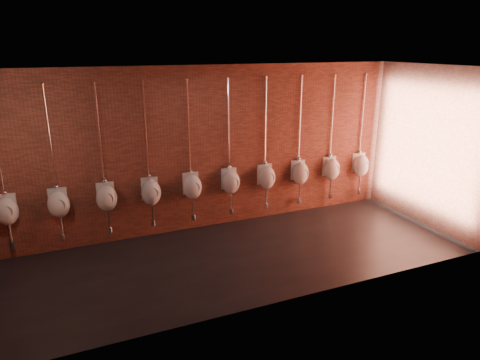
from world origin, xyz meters
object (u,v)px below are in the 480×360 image
(urinal_2, at_px, (107,197))
(urinal_5, at_px, (231,181))
(urinal_9, at_px, (361,165))
(urinal_6, at_px, (266,177))
(urinal_1, at_px, (59,203))
(urinal_7, at_px, (300,173))
(urinal_4, at_px, (192,186))
(urinal_8, at_px, (331,169))
(urinal_0, at_px, (6,210))
(urinal_3, at_px, (151,192))

(urinal_2, distance_m, urinal_5, 2.40)
(urinal_5, relative_size, urinal_9, 1.00)
(urinal_2, bearing_deg, urinal_6, 0.00)
(urinal_1, relative_size, urinal_7, 1.00)
(urinal_1, height_order, urinal_6, same)
(urinal_2, relative_size, urinal_4, 1.00)
(urinal_6, xyz_separation_m, urinal_8, (1.60, 0.00, 0.00))
(urinal_0, distance_m, urinal_4, 3.20)
(urinal_6, distance_m, urinal_8, 1.60)
(urinal_3, xyz_separation_m, urinal_4, (0.80, 0.00, 0.00))
(urinal_9, bearing_deg, urinal_4, 180.00)
(urinal_1, bearing_deg, urinal_5, 0.00)
(urinal_0, bearing_deg, urinal_7, 0.00)
(urinal_1, distance_m, urinal_8, 5.60)
(urinal_0, distance_m, urinal_9, 7.20)
(urinal_4, bearing_deg, urinal_6, 0.00)
(urinal_2, height_order, urinal_9, same)
(urinal_5, relative_size, urinal_7, 1.00)
(urinal_8, bearing_deg, urinal_5, 180.00)
(urinal_2, height_order, urinal_4, same)
(urinal_2, height_order, urinal_5, same)
(urinal_8, bearing_deg, urinal_1, 180.00)
(urinal_5, bearing_deg, urinal_2, 180.00)
(urinal_1, bearing_deg, urinal_3, 0.00)
(urinal_0, relative_size, urinal_7, 1.00)
(urinal_1, height_order, urinal_9, same)
(urinal_5, xyz_separation_m, urinal_9, (3.20, 0.00, 0.00))
(urinal_8, bearing_deg, urinal_0, 180.00)
(urinal_6, bearing_deg, urinal_4, 180.00)
(urinal_7, bearing_deg, urinal_9, 0.00)
(urinal_1, relative_size, urinal_3, 1.00)
(urinal_3, distance_m, urinal_9, 4.80)
(urinal_4, xyz_separation_m, urinal_5, (0.80, 0.00, 0.00))
(urinal_6, distance_m, urinal_7, 0.80)
(urinal_1, distance_m, urinal_4, 2.40)
(urinal_1, bearing_deg, urinal_8, 0.00)
(urinal_2, bearing_deg, urinal_8, 0.00)
(urinal_4, bearing_deg, urinal_3, 180.00)
(urinal_3, bearing_deg, urinal_4, 0.00)
(urinal_3, xyz_separation_m, urinal_7, (3.20, 0.00, 0.00))
(urinal_5, bearing_deg, urinal_0, 180.00)
(urinal_2, relative_size, urinal_8, 1.00)
(urinal_5, relative_size, urinal_6, 1.00)
(urinal_0, xyz_separation_m, urinal_5, (4.00, 0.00, 0.00))
(urinal_2, distance_m, urinal_3, 0.80)
(urinal_0, distance_m, urinal_3, 2.40)
(urinal_6, bearing_deg, urinal_5, 180.00)
(urinal_1, bearing_deg, urinal_4, 0.00)
(urinal_3, height_order, urinal_7, same)
(urinal_0, distance_m, urinal_8, 6.40)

